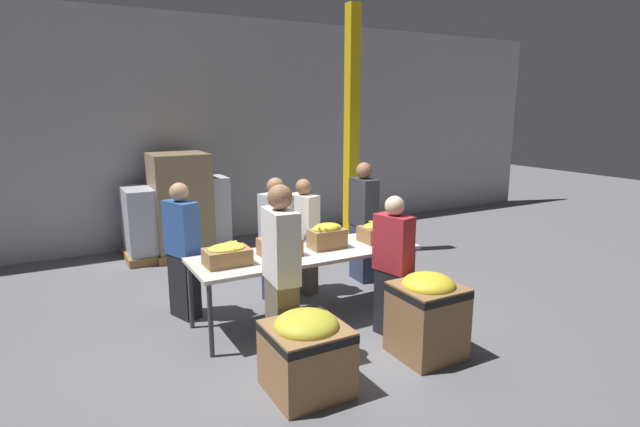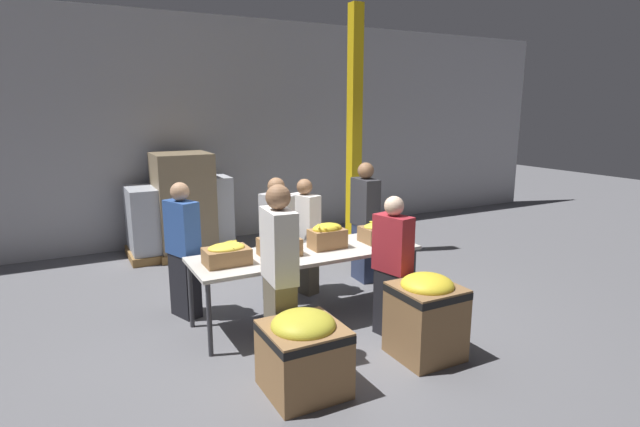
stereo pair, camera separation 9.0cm
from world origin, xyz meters
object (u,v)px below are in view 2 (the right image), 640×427
at_px(banana_box_3, 379,232).
at_px(pallet_stack_1, 203,213).
at_px(pallet_stack_0, 157,222).
at_px(banana_box_1, 279,244).
at_px(sorting_table, 306,256).
at_px(donation_bin_0, 303,350).
at_px(volunteer_2, 365,223).
at_px(pallet_stack_2, 184,205).
at_px(volunteer_0, 277,241).
at_px(banana_box_0, 227,254).
at_px(volunteer_1, 280,276).
at_px(support_pillar, 354,134).
at_px(volunteer_3, 392,268).
at_px(banana_box_2, 327,235).
at_px(volunteer_4, 183,251).
at_px(volunteer_5, 305,237).
at_px(donation_bin_1, 426,313).

relative_size(banana_box_3, pallet_stack_1, 0.35).
xyz_separation_m(pallet_stack_0, pallet_stack_1, (0.79, 0.13, 0.05)).
bearing_deg(banana_box_1, sorting_table, -1.83).
xyz_separation_m(sorting_table, pallet_stack_1, (-0.28, 3.49, -0.13)).
bearing_deg(donation_bin_0, volunteer_2, 47.09).
bearing_deg(banana_box_3, volunteer_2, 68.61).
bearing_deg(pallet_stack_2, volunteer_0, -78.01).
xyz_separation_m(sorting_table, banana_box_0, (-0.95, -0.03, 0.17)).
height_order(volunteer_1, support_pillar, support_pillar).
height_order(banana_box_1, support_pillar, support_pillar).
bearing_deg(banana_box_0, volunteer_0, 38.37).
bearing_deg(donation_bin_0, volunteer_3, 22.37).
xyz_separation_m(banana_box_2, banana_box_3, (0.71, -0.04, -0.03)).
bearing_deg(volunteer_2, donation_bin_0, -40.31).
bearing_deg(volunteer_3, volunteer_1, 75.28).
bearing_deg(volunteer_1, pallet_stack_0, 10.55).
height_order(volunteer_4, volunteer_5, volunteer_4).
bearing_deg(volunteer_5, banana_box_0, -74.84).
height_order(sorting_table, volunteer_3, volunteer_3).
bearing_deg(volunteer_3, volunteer_4, 36.64).
bearing_deg(volunteer_3, donation_bin_1, 169.86).
xyz_separation_m(banana_box_1, pallet_stack_0, (-0.74, 3.35, -0.36)).
bearing_deg(volunteer_1, banana_box_0, 24.70).
height_order(volunteer_0, donation_bin_0, volunteer_0).
xyz_separation_m(donation_bin_0, pallet_stack_1, (0.43, 4.86, 0.24)).
height_order(banana_box_0, volunteer_2, volunteer_2).
bearing_deg(donation_bin_0, donation_bin_1, 0.00).
xyz_separation_m(banana_box_1, volunteer_1, (-0.35, -0.80, -0.07)).
height_order(banana_box_0, pallet_stack_1, pallet_stack_1).
height_order(sorting_table, banana_box_2, banana_box_2).
height_order(volunteer_2, pallet_stack_2, pallet_stack_2).
height_order(banana_box_2, support_pillar, support_pillar).
relative_size(volunteer_1, support_pillar, 0.44).
bearing_deg(volunteer_3, volunteer_2, -36.51).
height_order(banana_box_1, pallet_stack_1, pallet_stack_1).
distance_m(banana_box_0, volunteer_4, 0.82).
bearing_deg(donation_bin_0, volunteer_1, 86.70).
relative_size(sorting_table, volunteer_0, 1.65).
xyz_separation_m(volunteer_5, pallet_stack_0, (-1.43, 2.60, -0.19)).
bearing_deg(sorting_table, volunteer_3, -53.99).
xyz_separation_m(volunteer_1, pallet_stack_2, (0.03, 4.08, -0.03)).
bearing_deg(pallet_stack_1, volunteer_5, -76.86).
bearing_deg(donation_bin_0, pallet_stack_0, 94.40).
height_order(donation_bin_1, pallet_stack_0, pallet_stack_0).
distance_m(pallet_stack_0, pallet_stack_2, 0.51).
relative_size(banana_box_2, volunteer_0, 0.26).
bearing_deg(pallet_stack_0, volunteer_0, -70.04).
height_order(volunteer_1, volunteer_2, volunteer_1).
bearing_deg(support_pillar, volunteer_0, -145.03).
relative_size(banana_box_1, volunteer_0, 0.27).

